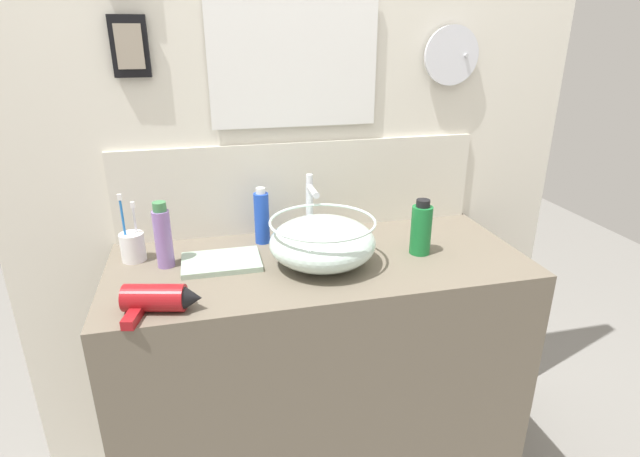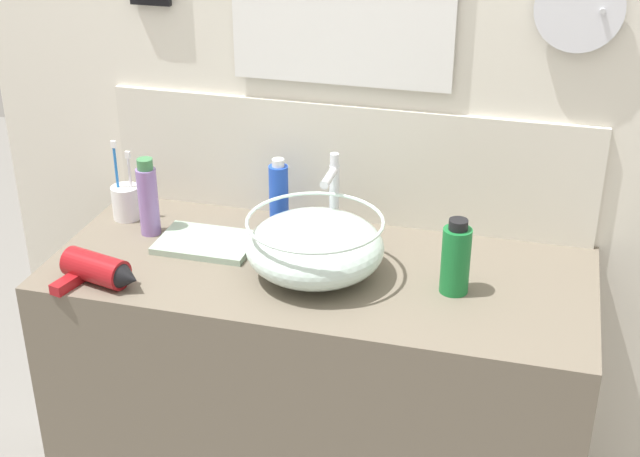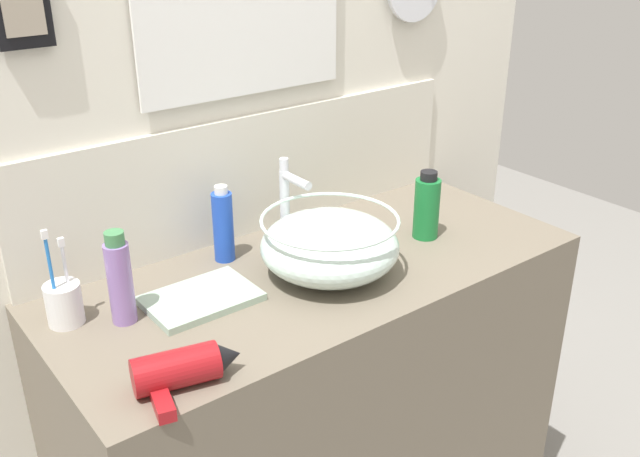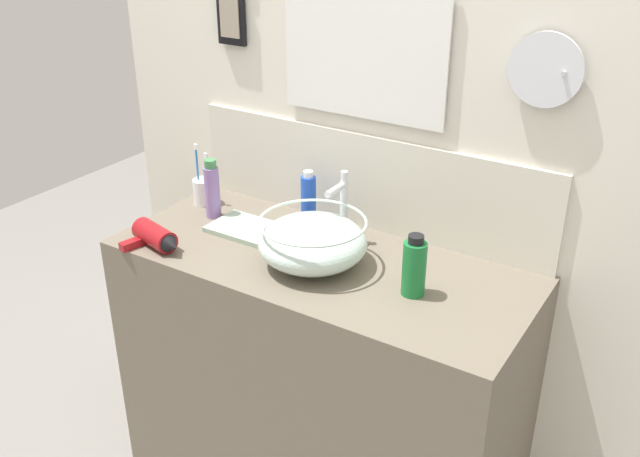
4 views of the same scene
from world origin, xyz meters
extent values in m
cube|color=#6B6051|center=(0.00, 0.00, 0.46)|extent=(1.26, 0.54, 0.92)
cube|color=silver|center=(0.00, 0.30, 1.19)|extent=(1.94, 0.06, 2.38)
cube|color=beige|center=(0.00, 0.26, 1.08)|extent=(1.23, 0.02, 0.31)
cube|color=white|center=(-0.02, 0.27, 1.48)|extent=(0.47, 0.01, 0.34)
cube|color=white|center=(-0.02, 0.26, 1.48)|extent=(0.53, 0.01, 0.40)
cylinder|color=silver|center=(0.51, 0.25, 1.50)|extent=(0.19, 0.01, 0.19)
cylinder|color=silver|center=(0.56, 0.27, 1.50)|extent=(0.01, 0.06, 0.01)
cube|color=black|center=(-0.50, 0.26, 1.53)|extent=(0.10, 0.02, 0.17)
cube|color=gray|center=(-0.50, 0.25, 1.53)|extent=(0.07, 0.01, 0.12)
ellipsoid|color=silver|center=(0.00, -0.04, 0.99)|extent=(0.31, 0.31, 0.14)
torus|color=silver|center=(0.00, -0.04, 1.06)|extent=(0.31, 0.31, 0.01)
torus|color=#B2B7BC|center=(0.00, -0.04, 0.93)|extent=(0.12, 0.12, 0.01)
cylinder|color=silver|center=(0.00, 0.14, 1.02)|extent=(0.02, 0.02, 0.20)
cylinder|color=silver|center=(0.00, 0.09, 1.11)|extent=(0.02, 0.10, 0.02)
cylinder|color=silver|center=(0.00, 0.14, 1.14)|extent=(0.02, 0.02, 0.03)
cylinder|color=maroon|center=(-0.47, -0.20, 0.96)|extent=(0.16, 0.10, 0.07)
cone|color=black|center=(-0.37, -0.22, 0.96)|extent=(0.06, 0.07, 0.06)
cube|color=maroon|center=(-0.52, -0.24, 0.94)|extent=(0.05, 0.09, 0.02)
cylinder|color=white|center=(-0.55, 0.13, 0.97)|extent=(0.07, 0.07, 0.09)
cylinder|color=white|center=(-0.53, 0.13, 1.01)|extent=(0.01, 0.01, 0.16)
cube|color=white|center=(-0.53, 0.13, 1.10)|extent=(0.01, 0.01, 0.02)
cylinder|color=blue|center=(-0.56, 0.12, 1.02)|extent=(0.01, 0.01, 0.19)
cube|color=white|center=(-0.56, 0.12, 1.13)|extent=(0.01, 0.01, 0.02)
cylinder|color=#8C6BB2|center=(-0.45, 0.06, 1.01)|extent=(0.05, 0.05, 0.17)
cylinder|color=#3F7F4C|center=(-0.45, 0.06, 1.11)|extent=(0.04, 0.04, 0.03)
cylinder|color=#197233|center=(0.31, -0.03, 1.00)|extent=(0.06, 0.06, 0.15)
cylinder|color=black|center=(0.31, -0.03, 1.09)|extent=(0.04, 0.04, 0.02)
cylinder|color=blue|center=(-0.15, 0.17, 1.01)|extent=(0.05, 0.05, 0.17)
cylinder|color=silver|center=(-0.15, 0.17, 1.10)|extent=(0.03, 0.03, 0.02)
cube|color=#99B29E|center=(-0.29, 0.03, 0.93)|extent=(0.23, 0.16, 0.02)
camera|label=1|loc=(-0.32, -1.34, 1.57)|focal=28.00mm
camera|label=2|loc=(0.47, -1.75, 1.93)|focal=50.00mm
camera|label=3|loc=(-0.89, -1.16, 1.70)|focal=40.00mm
camera|label=4|loc=(0.98, -1.55, 1.93)|focal=40.00mm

